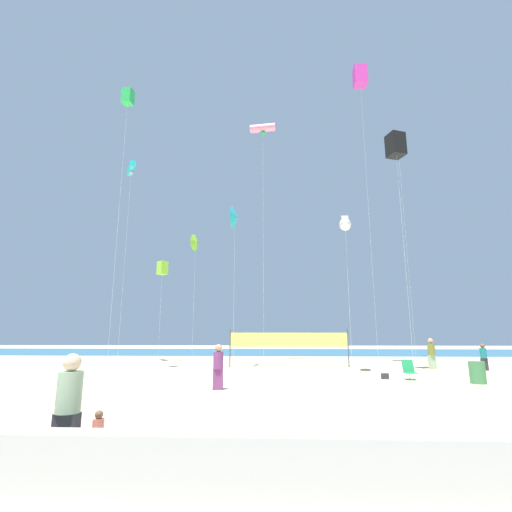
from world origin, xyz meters
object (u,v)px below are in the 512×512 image
object	(u,v)px
kite_pink_tube	(263,129)
beachgoer_plum_shirt	(218,365)
toddler_figure	(97,435)
beachgoer_teal_shirt	(484,356)
folding_beach_chair	(409,369)
kite_cyan_tube	(131,169)
beachgoer_olive_shirt	(432,353)
kite_lime_box	(162,268)
beach_handbag	(385,376)
kite_lime_delta	(196,243)
kite_cyan_delta	(235,218)
kite_green_box	(128,98)
kite_black_box	(396,145)
kite_black_diamond	(398,139)
volleyball_net	(289,341)
trash_barrel	(477,372)
kite_magenta_box	(360,76)
mother_figure	(68,404)
kite_white_inflatable	(345,225)

from	to	relation	value
kite_pink_tube	beachgoer_plum_shirt	bearing A→B (deg)	-95.28
toddler_figure	beachgoer_teal_shirt	xyz separation A→B (m)	(15.11, 17.03, 0.39)
folding_beach_chair	kite_cyan_tube	xyz separation A→B (m)	(-17.62, 9.06, 14.62)
beachgoer_olive_shirt	kite_lime_box	bearing A→B (deg)	14.37
beach_handbag	toddler_figure	bearing A→B (deg)	-123.20
kite_lime_delta	kite_cyan_delta	bearing A→B (deg)	-62.18
kite_green_box	kite_black_box	bearing A→B (deg)	3.40
kite_black_diamond	volleyball_net	bearing A→B (deg)	-143.30
folding_beach_chair	kite_black_diamond	distance (m)	25.48
kite_lime_delta	kite_cyan_delta	size ratio (longest dim) A/B	1.03
trash_barrel	kite_magenta_box	distance (m)	23.45
beachgoer_plum_shirt	kite_black_box	distance (m)	17.30
mother_figure	kite_black_box	size ratio (longest dim) A/B	0.12
beachgoer_teal_shirt	kite_magenta_box	size ratio (longest dim) A/B	0.07
trash_barrel	kite_cyan_delta	bearing A→B (deg)	148.02
beachgoer_teal_shirt	kite_lime_box	xyz separation A→B (m)	(-21.00, 5.30, 6.35)
beach_handbag	volleyball_net	bearing A→B (deg)	122.42
mother_figure	beachgoer_plum_shirt	bearing A→B (deg)	66.27
beachgoer_teal_shirt	folding_beach_chair	size ratio (longest dim) A/B	1.73
kite_cyan_tube	kite_magenta_box	bearing A→B (deg)	-3.57
beachgoer_teal_shirt	trash_barrel	bearing A→B (deg)	-117.14
kite_white_inflatable	kite_black_diamond	world-z (taller)	kite_black_diamond
kite_lime_delta	folding_beach_chair	bearing A→B (deg)	-46.66
volleyball_net	kite_lime_delta	xyz separation A→B (m)	(-7.98, 7.27, 8.54)
kite_black_diamond	kite_cyan_tube	bearing A→B (deg)	-165.75
kite_cyan_delta	kite_green_box	size ratio (longest dim) A/B	0.62
trash_barrel	toddler_figure	bearing A→B (deg)	-136.94
kite_black_diamond	kite_green_box	world-z (taller)	kite_black_diamond
toddler_figure	volleyball_net	size ratio (longest dim) A/B	0.10
kite_pink_tube	kite_lime_box	bearing A→B (deg)	-178.27
beachgoer_teal_shirt	kite_black_box	bearing A→B (deg)	-156.77
kite_black_box	kite_green_box	world-z (taller)	kite_green_box
beachgoer_teal_shirt	volleyball_net	size ratio (longest dim) A/B	0.20
kite_lime_delta	kite_cyan_tube	size ratio (longest dim) A/B	0.71
beachgoer_teal_shirt	kite_cyan_tube	distance (m)	27.90
beach_handbag	kite_cyan_tube	size ratio (longest dim) A/B	0.02
kite_lime_delta	kite_green_box	distance (m)	13.72
kite_cyan_delta	kite_cyan_tube	distance (m)	10.79
kite_lime_box	trash_barrel	bearing A→B (deg)	-33.55
kite_lime_delta	kite_magenta_box	xyz separation A→B (m)	(13.94, -6.16, 11.76)
kite_magenta_box	kite_lime_delta	bearing A→B (deg)	156.15
folding_beach_chair	kite_lime_delta	xyz separation A→B (m)	(-13.29, 14.08, 9.71)
beachgoer_teal_shirt	kite_pink_tube	distance (m)	23.17
mother_figure	volleyball_net	bearing A→B (deg)	61.58
volleyball_net	kite_cyan_delta	size ratio (longest dim) A/B	0.74
folding_beach_chair	volleyball_net	size ratio (longest dim) A/B	0.11
toddler_figure	kite_lime_box	size ratio (longest dim) A/B	0.11
folding_beach_chair	kite_lime_box	xyz separation A→B (m)	(-15.02, 10.20, 6.71)
kite_black_box	beachgoer_teal_shirt	bearing A→B (deg)	20.60
mother_figure	kite_magenta_box	world-z (taller)	kite_magenta_box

